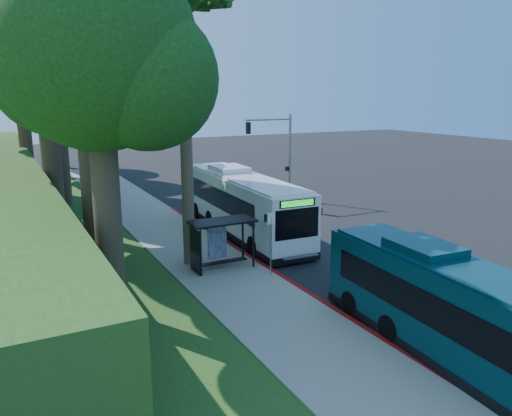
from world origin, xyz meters
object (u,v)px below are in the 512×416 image
pickup (254,195)px  bus_shelter (217,235)px  white_bus (242,203)px  teal_bus (461,313)px

pickup → bus_shelter: bearing=-129.2°
bus_shelter → white_bus: bearing=53.1°
white_bus → pickup: 8.95m
bus_shelter → teal_bus: (3.49, -11.72, -0.07)m
bus_shelter → pickup: bearing=55.8°
bus_shelter → teal_bus: teal_bus is taller
teal_bus → bus_shelter: bearing=110.2°
white_bus → pickup: bearing=60.1°
white_bus → pickup: size_ratio=2.75×
teal_bus → pickup: 25.27m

